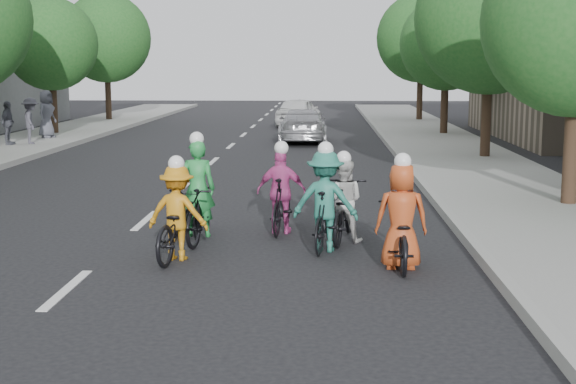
# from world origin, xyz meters

# --- Properties ---
(ground) EXTENTS (120.00, 120.00, 0.00)m
(ground) POSITION_xyz_m (0.00, 0.00, 0.00)
(ground) COLOR black
(ground) RESTS_ON ground
(sidewalk_right) EXTENTS (4.00, 80.00, 0.15)m
(sidewalk_right) POSITION_xyz_m (8.00, 10.00, 0.07)
(sidewalk_right) COLOR gray
(sidewalk_right) RESTS_ON ground
(curb_right) EXTENTS (0.18, 80.00, 0.18)m
(curb_right) POSITION_xyz_m (6.05, 10.00, 0.09)
(curb_right) COLOR #999993
(curb_right) RESTS_ON ground
(tree_l_4) EXTENTS (4.00, 4.00, 5.97)m
(tree_l_4) POSITION_xyz_m (-8.20, 24.00, 3.96)
(tree_l_4) COLOR black
(tree_l_4) RESTS_ON ground
(tree_l_5) EXTENTS (4.80, 4.80, 6.93)m
(tree_l_5) POSITION_xyz_m (-8.20, 33.00, 4.52)
(tree_l_5) COLOR black
(tree_l_5) RESTS_ON ground
(tree_r_1) EXTENTS (4.80, 4.80, 6.93)m
(tree_r_1) POSITION_xyz_m (8.80, 15.60, 4.52)
(tree_r_1) COLOR black
(tree_r_1) RESTS_ON ground
(tree_r_2) EXTENTS (4.00, 4.00, 5.97)m
(tree_r_2) POSITION_xyz_m (8.80, 24.60, 3.96)
(tree_r_2) COLOR black
(tree_r_2) RESTS_ON ground
(tree_r_3) EXTENTS (4.80, 4.80, 6.93)m
(tree_r_3) POSITION_xyz_m (8.80, 33.60, 4.52)
(tree_r_3) COLOR black
(tree_r_3) RESTS_ON ground
(cyclist_0) EXTENTS (1.06, 2.06, 1.67)m
(cyclist_0) POSITION_xyz_m (1.23, 1.88, 0.62)
(cyclist_0) COLOR black
(cyclist_0) RESTS_ON ground
(cyclist_1) EXTENTS (0.65, 1.50, 1.90)m
(cyclist_1) POSITION_xyz_m (1.28, 3.63, 0.66)
(cyclist_1) COLOR black
(cyclist_1) RESTS_ON ground
(cyclist_2) EXTENTS (0.95, 1.79, 1.71)m
(cyclist_2) POSITION_xyz_m (2.78, 3.96, 0.63)
(cyclist_2) COLOR black
(cyclist_2) RESTS_ON ground
(cyclist_3) EXTENTS (1.18, 1.79, 1.83)m
(cyclist_3) POSITION_xyz_m (3.57, 2.57, 0.71)
(cyclist_3) COLOR black
(cyclist_3) RESTS_ON ground
(cyclist_4) EXTENTS (1.01, 2.03, 1.60)m
(cyclist_4) POSITION_xyz_m (3.89, 3.33, 0.58)
(cyclist_4) COLOR black
(cyclist_4) RESTS_ON ground
(cyclist_5) EXTENTS (0.81, 1.84, 1.78)m
(cyclist_5) POSITION_xyz_m (4.73, 1.46, 0.61)
(cyclist_5) COLOR black
(cyclist_5) RESTS_ON ground
(follow_car_lead) EXTENTS (2.00, 4.68, 1.34)m
(follow_car_lead) POSITION_xyz_m (2.71, 21.67, 0.67)
(follow_car_lead) COLOR #A8A9AD
(follow_car_lead) RESTS_ON ground
(follow_car_trail) EXTENTS (2.46, 4.56, 1.47)m
(follow_car_trail) POSITION_xyz_m (2.32, 29.86, 0.74)
(follow_car_trail) COLOR silver
(follow_car_trail) RESTS_ON ground
(spectator_0) EXTENTS (1.03, 1.28, 1.73)m
(spectator_0) POSITION_xyz_m (-7.39, 18.99, 1.01)
(spectator_0) COLOR #474651
(spectator_0) RESTS_ON sidewalk_left
(spectator_1) EXTENTS (0.42, 0.96, 1.62)m
(spectator_1) POSITION_xyz_m (-8.12, 18.60, 0.96)
(spectator_1) COLOR #51535E
(spectator_1) RESTS_ON sidewalk_left
(spectator_2) EXTENTS (0.83, 1.06, 1.91)m
(spectator_2) POSITION_xyz_m (-7.69, 21.58, 1.11)
(spectator_2) COLOR #50525D
(spectator_2) RESTS_ON sidewalk_left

